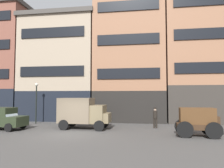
{
  "coord_description": "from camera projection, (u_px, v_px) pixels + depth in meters",
  "views": [
    {
      "loc": [
        5.32,
        -14.33,
        2.82
      ],
      "look_at": [
        2.98,
        1.95,
        3.77
      ],
      "focal_mm": 32.59,
      "sensor_mm": 36.0,
      "label": 1
    }
  ],
  "objects": [
    {
      "name": "ground_plane",
      "position": [
        68.0,
        135.0,
        14.76
      ],
      "size": [
        120.0,
        120.0,
        0.0
      ],
      "primitive_type": "plane",
      "color": "#4C4947"
    },
    {
      "name": "building_far_left",
      "position": [
        4.0,
        63.0,
        26.56
      ],
      "size": [
        7.67,
        6.86,
        14.23
      ],
      "color": "black",
      "rests_on": "ground_plane"
    },
    {
      "name": "building_center_left",
      "position": [
        63.0,
        68.0,
        25.36
      ],
      "size": [
        9.18,
        6.86,
        12.44
      ],
      "color": "black",
      "rests_on": "ground_plane"
    },
    {
      "name": "building_center_right",
      "position": [
        130.0,
        43.0,
        24.34
      ],
      "size": [
        8.19,
        6.86,
        18.15
      ],
      "color": "black",
      "rests_on": "ground_plane"
    },
    {
      "name": "building_far_right",
      "position": [
        200.0,
        42.0,
        23.19
      ],
      "size": [
        8.52,
        6.86,
        17.93
      ],
      "color": "#38332D",
      "rests_on": "ground_plane"
    },
    {
      "name": "cargo_wagon",
      "position": [
        198.0,
        120.0,
        14.07
      ],
      "size": [
        2.99,
        1.69,
        1.98
      ],
      "color": "#3D2819",
      "rests_on": "ground_plane"
    },
    {
      "name": "delivery_truck_far",
      "position": [
        83.0,
        112.0,
        17.44
      ],
      "size": [
        4.41,
        2.27,
        2.62
      ],
      "color": "#7A6B4C",
      "rests_on": "ground_plane"
    },
    {
      "name": "sedan_dark",
      "position": [
        4.0,
        119.0,
        16.99
      ],
      "size": [
        3.85,
        2.18,
        1.83
      ],
      "color": "#2D3823",
      "rests_on": "ground_plane"
    },
    {
      "name": "pedestrian_officer",
      "position": [
        155.0,
        117.0,
        17.7
      ],
      "size": [
        0.46,
        0.46,
        1.79
      ],
      "color": "black",
      "rests_on": "ground_plane"
    },
    {
      "name": "streetlamp_curbside",
      "position": [
        36.0,
        97.0,
        20.76
      ],
      "size": [
        0.32,
        0.32,
        4.12
      ],
      "color": "black",
      "rests_on": "ground_plane"
    }
  ]
}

